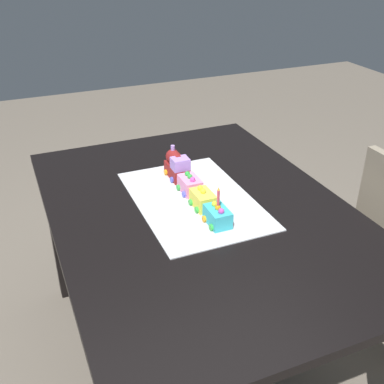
% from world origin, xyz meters
% --- Properties ---
extents(ground_plane, '(8.00, 8.00, 0.00)m').
position_xyz_m(ground_plane, '(0.00, 0.00, 0.00)').
color(ground_plane, '#6B6054').
extents(dining_table, '(1.40, 1.00, 0.74)m').
position_xyz_m(dining_table, '(0.00, 0.00, 0.63)').
color(dining_table, black).
rests_on(dining_table, ground).
extents(cake_board, '(0.60, 0.40, 0.00)m').
position_xyz_m(cake_board, '(-0.07, -0.00, 0.74)').
color(cake_board, silver).
rests_on(cake_board, dining_table).
extents(cake_locomotive, '(0.14, 0.08, 0.12)m').
position_xyz_m(cake_locomotive, '(-0.25, 0.01, 0.79)').
color(cake_locomotive, maroon).
rests_on(cake_locomotive, cake_board).
extents(cake_car_caboose_bubblegum, '(0.10, 0.08, 0.07)m').
position_xyz_m(cake_car_caboose_bubblegum, '(-0.12, 0.01, 0.77)').
color(cake_car_caboose_bubblegum, pink).
rests_on(cake_car_caboose_bubblegum, cake_board).
extents(cake_car_gondola_lemon, '(0.10, 0.08, 0.07)m').
position_xyz_m(cake_car_gondola_lemon, '(-0.01, 0.01, 0.77)').
color(cake_car_gondola_lemon, '#F4E04C').
rests_on(cake_car_gondola_lemon, cake_board).
extents(cake_car_tanker_turquoise, '(0.10, 0.08, 0.07)m').
position_xyz_m(cake_car_tanker_turquoise, '(0.11, 0.01, 0.77)').
color(cake_car_tanker_turquoise, '#38B7C6').
rests_on(cake_car_tanker_turquoise, cake_board).
extents(birthday_candle, '(0.01, 0.01, 0.07)m').
position_xyz_m(birthday_candle, '(0.11, 0.01, 0.85)').
color(birthday_candle, '#F24C59').
rests_on(birthday_candle, cake_car_tanker_turquoise).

